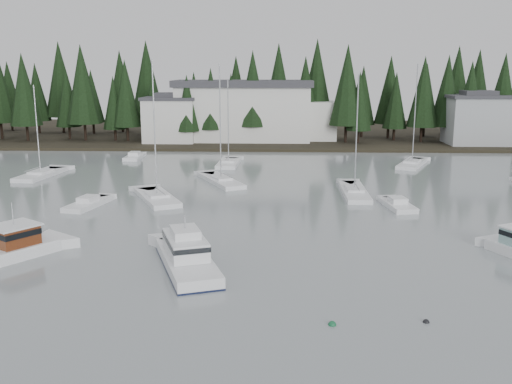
% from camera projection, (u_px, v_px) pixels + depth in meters
% --- Properties ---
extents(ground, '(260.00, 260.00, 0.00)m').
position_uv_depth(ground, '(248.00, 377.00, 25.45)').
color(ground, gray).
rests_on(ground, ground).
extents(far_shore_land, '(240.00, 54.00, 1.00)m').
position_uv_depth(far_shore_land, '(271.00, 134.00, 120.17)').
color(far_shore_land, black).
rests_on(far_shore_land, ground).
extents(conifer_treeline, '(200.00, 22.00, 20.00)m').
position_uv_depth(conifer_treeline, '(271.00, 140.00, 109.43)').
color(conifer_treeline, black).
rests_on(conifer_treeline, ground).
extents(house_west, '(9.54, 7.42, 8.75)m').
position_uv_depth(house_west, '(170.00, 119.00, 102.26)').
color(house_west, silver).
rests_on(house_west, ground).
extents(house_east_a, '(10.60, 8.48, 9.25)m').
position_uv_depth(house_east_a, '(477.00, 119.00, 99.28)').
color(house_east_a, '#999EA0').
rests_on(house_east_a, ground).
extents(harbor_inn, '(29.50, 11.50, 10.90)m').
position_uv_depth(harbor_inn, '(255.00, 111.00, 104.74)').
color(harbor_inn, silver).
rests_on(harbor_inn, ground).
extents(cabin_cruiser_center, '(6.09, 10.19, 4.18)m').
position_uv_depth(cabin_cruiser_center, '(187.00, 258.00, 39.43)').
color(cabin_cruiser_center, white).
rests_on(cabin_cruiser_center, ground).
extents(sailboat_0, '(6.60, 9.54, 14.95)m').
position_uv_depth(sailboat_0, '(157.00, 199.00, 59.71)').
color(sailboat_0, white).
rests_on(sailboat_0, ground).
extents(sailboat_1, '(2.63, 10.28, 13.46)m').
position_uv_depth(sailboat_1, '(354.00, 193.00, 62.50)').
color(sailboat_1, white).
rests_on(sailboat_1, ground).
extents(sailboat_2, '(3.96, 9.36, 12.03)m').
position_uv_depth(sailboat_2, '(41.00, 176.00, 72.74)').
color(sailboat_2, white).
rests_on(sailboat_2, ground).
extents(sailboat_3, '(6.23, 9.51, 14.66)m').
position_uv_depth(sailboat_3, '(412.00, 165.00, 80.85)').
color(sailboat_3, white).
rests_on(sailboat_3, ground).
extents(sailboat_9, '(3.14, 8.21, 12.47)m').
position_uv_depth(sailboat_9, '(229.00, 164.00, 81.30)').
color(sailboat_9, white).
rests_on(sailboat_9, ground).
extents(sailboat_10, '(6.70, 10.11, 14.60)m').
position_uv_depth(sailboat_10, '(221.00, 182.00, 68.75)').
color(sailboat_10, white).
rests_on(sailboat_10, ground).
extents(runabout_1, '(2.98, 6.00, 1.42)m').
position_uv_depth(runabout_1, '(397.00, 206.00, 56.48)').
color(runabout_1, white).
rests_on(runabout_1, ground).
extents(runabout_3, '(2.25, 6.06, 1.42)m').
position_uv_depth(runabout_3, '(134.00, 158.00, 87.14)').
color(runabout_3, white).
rests_on(runabout_3, ground).
extents(runabout_4, '(3.59, 6.77, 1.42)m').
position_uv_depth(runabout_4, '(89.00, 205.00, 56.96)').
color(runabout_4, white).
rests_on(runabout_4, ground).
extents(mooring_buoy_green, '(0.45, 0.45, 0.45)m').
position_uv_depth(mooring_buoy_green, '(332.00, 325.00, 30.60)').
color(mooring_buoy_green, '#145933').
rests_on(mooring_buoy_green, ground).
extents(mooring_buoy_dark, '(0.37, 0.37, 0.37)m').
position_uv_depth(mooring_buoy_dark, '(426.00, 322.00, 30.92)').
color(mooring_buoy_dark, black).
rests_on(mooring_buoy_dark, ground).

